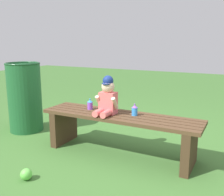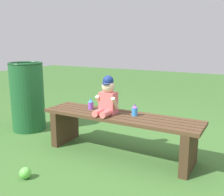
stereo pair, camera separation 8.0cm
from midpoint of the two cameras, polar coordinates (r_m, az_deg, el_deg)
ground_plane at (r=2.88m, az=0.79°, el=-12.04°), size 16.00×16.00×0.00m
park_bench at (r=2.77m, az=0.80°, el=-6.39°), size 1.70×0.42×0.44m
child_figure at (r=2.71m, az=-1.89°, el=0.12°), size 0.23×0.27×0.40m
sippy_cup_left at (r=2.93m, az=-5.60°, el=-1.38°), size 0.06×0.06×0.12m
sippy_cup_right at (r=2.69m, az=4.11°, el=-2.62°), size 0.06×0.06×0.12m
toy_ball at (r=2.50m, az=-19.13°, el=-15.47°), size 0.10×0.10×0.10m
trash_bin at (r=3.68m, az=-19.11°, el=0.22°), size 0.44×0.44×0.92m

